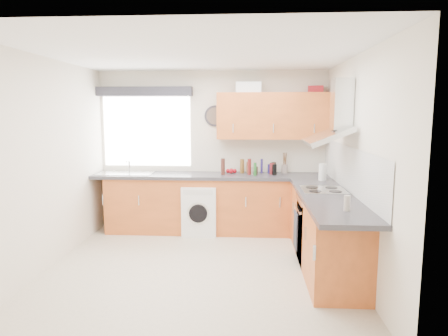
# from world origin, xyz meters

# --- Properties ---
(ground_plane) EXTENTS (3.60, 3.60, 0.00)m
(ground_plane) POSITION_xyz_m (0.00, 0.00, 0.00)
(ground_plane) COLOR beige
(ceiling) EXTENTS (3.60, 3.60, 0.02)m
(ceiling) POSITION_xyz_m (0.00, 0.00, 2.50)
(ceiling) COLOR white
(ceiling) RESTS_ON wall_back
(wall_back) EXTENTS (3.60, 0.02, 2.50)m
(wall_back) POSITION_xyz_m (0.00, 1.80, 1.25)
(wall_back) COLOR silver
(wall_back) RESTS_ON ground_plane
(wall_front) EXTENTS (3.60, 0.02, 2.50)m
(wall_front) POSITION_xyz_m (0.00, -1.80, 1.25)
(wall_front) COLOR silver
(wall_front) RESTS_ON ground_plane
(wall_left) EXTENTS (0.02, 3.60, 2.50)m
(wall_left) POSITION_xyz_m (-1.80, 0.00, 1.25)
(wall_left) COLOR silver
(wall_left) RESTS_ON ground_plane
(wall_right) EXTENTS (0.02, 3.60, 2.50)m
(wall_right) POSITION_xyz_m (1.80, 0.00, 1.25)
(wall_right) COLOR silver
(wall_right) RESTS_ON ground_plane
(window) EXTENTS (1.40, 0.02, 1.10)m
(window) POSITION_xyz_m (-1.05, 1.79, 1.55)
(window) COLOR white
(window) RESTS_ON wall_back
(window_blind) EXTENTS (1.50, 0.18, 0.14)m
(window_blind) POSITION_xyz_m (-1.05, 1.70, 2.18)
(window_blind) COLOR #292831
(window_blind) RESTS_ON wall_back
(splashback) EXTENTS (0.01, 3.00, 0.54)m
(splashback) POSITION_xyz_m (1.79, 0.30, 1.18)
(splashback) COLOR white
(splashback) RESTS_ON wall_right
(base_cab_back) EXTENTS (3.00, 0.58, 0.86)m
(base_cab_back) POSITION_xyz_m (-0.10, 1.51, 0.43)
(base_cab_back) COLOR #AC5121
(base_cab_back) RESTS_ON ground_plane
(base_cab_corner) EXTENTS (0.60, 0.60, 0.86)m
(base_cab_corner) POSITION_xyz_m (1.50, 1.50, 0.43)
(base_cab_corner) COLOR #AC5121
(base_cab_corner) RESTS_ON ground_plane
(base_cab_right) EXTENTS (0.58, 2.10, 0.86)m
(base_cab_right) POSITION_xyz_m (1.51, 0.15, 0.43)
(base_cab_right) COLOR #AC5121
(base_cab_right) RESTS_ON ground_plane
(worktop_back) EXTENTS (3.60, 0.62, 0.05)m
(worktop_back) POSITION_xyz_m (0.00, 1.50, 0.89)
(worktop_back) COLOR #2C2B31
(worktop_back) RESTS_ON base_cab_back
(worktop_right) EXTENTS (0.62, 2.42, 0.05)m
(worktop_right) POSITION_xyz_m (1.50, 0.00, 0.89)
(worktop_right) COLOR #2C2B31
(worktop_right) RESTS_ON base_cab_right
(sink) EXTENTS (0.84, 0.46, 0.10)m
(sink) POSITION_xyz_m (-1.33, 1.50, 0.95)
(sink) COLOR silver
(sink) RESTS_ON worktop_back
(oven) EXTENTS (0.56, 0.58, 0.85)m
(oven) POSITION_xyz_m (1.50, 0.30, 0.42)
(oven) COLOR black
(oven) RESTS_ON ground_plane
(hob_plate) EXTENTS (0.52, 0.52, 0.01)m
(hob_plate) POSITION_xyz_m (1.50, 0.30, 0.92)
(hob_plate) COLOR silver
(hob_plate) RESTS_ON worktop_right
(extractor_hood) EXTENTS (0.52, 0.78, 0.66)m
(extractor_hood) POSITION_xyz_m (1.60, 0.30, 1.77)
(extractor_hood) COLOR silver
(extractor_hood) RESTS_ON wall_right
(upper_cabinets) EXTENTS (1.70, 0.35, 0.70)m
(upper_cabinets) POSITION_xyz_m (0.95, 1.62, 1.80)
(upper_cabinets) COLOR #AC5121
(upper_cabinets) RESTS_ON wall_back
(washing_machine) EXTENTS (0.52, 0.50, 0.75)m
(washing_machine) POSITION_xyz_m (-0.15, 1.40, 0.38)
(washing_machine) COLOR white
(washing_machine) RESTS_ON ground_plane
(wall_clock) EXTENTS (0.33, 0.04, 0.33)m
(wall_clock) POSITION_xyz_m (0.05, 1.76, 1.80)
(wall_clock) COLOR #292831
(wall_clock) RESTS_ON wall_back
(casserole) EXTENTS (0.38, 0.27, 0.16)m
(casserole) POSITION_xyz_m (0.58, 1.64, 2.23)
(casserole) COLOR white
(casserole) RESTS_ON upper_cabinets
(storage_box) EXTENTS (0.26, 0.23, 0.10)m
(storage_box) POSITION_xyz_m (1.60, 1.72, 2.20)
(storage_box) COLOR maroon
(storage_box) RESTS_ON upper_cabinets
(utensil_pot) EXTENTS (0.11, 0.11, 0.13)m
(utensil_pot) POSITION_xyz_m (1.15, 1.70, 0.98)
(utensil_pot) COLOR gray
(utensil_pot) RESTS_ON worktop_back
(kitchen_roll) EXTENTS (0.13, 0.13, 0.23)m
(kitchen_roll) POSITION_xyz_m (1.62, 1.05, 1.03)
(kitchen_roll) COLOR white
(kitchen_roll) RESTS_ON worktop_right
(tomato_cluster) EXTENTS (0.16, 0.16, 0.07)m
(tomato_cluster) POSITION_xyz_m (0.31, 1.65, 0.94)
(tomato_cluster) COLOR #A00813
(tomato_cluster) RESTS_ON worktop_back
(jar_0) EXTENTS (0.07, 0.07, 0.16)m
(jar_0) POSITION_xyz_m (0.98, 1.48, 0.99)
(jar_0) COLOR black
(jar_0) RESTS_ON worktop_back
(jar_1) EXTENTS (0.05, 0.05, 0.25)m
(jar_1) POSITION_xyz_m (0.60, 1.48, 1.03)
(jar_1) COLOR #5A1412
(jar_1) RESTS_ON worktop_back
(jar_2) EXTENTS (0.08, 0.08, 0.18)m
(jar_2) POSITION_xyz_m (0.95, 1.56, 1.00)
(jar_2) COLOR maroon
(jar_2) RESTS_ON worktop_back
(jar_3) EXTENTS (0.06, 0.06, 0.18)m
(jar_3) POSITION_xyz_m (0.58, 1.69, 1.00)
(jar_3) COLOR brown
(jar_3) RESTS_ON worktop_back
(jar_4) EXTENTS (0.06, 0.06, 0.12)m
(jar_4) POSITION_xyz_m (0.70, 1.52, 0.97)
(jar_4) COLOR #382B1F
(jar_4) RESTS_ON worktop_back
(jar_5) EXTENTS (0.06, 0.06, 0.25)m
(jar_5) POSITION_xyz_m (0.19, 1.46, 1.03)
(jar_5) COLOR #411E17
(jar_5) RESTS_ON worktop_back
(jar_6) EXTENTS (0.04, 0.04, 0.22)m
(jar_6) POSITION_xyz_m (0.79, 1.66, 1.02)
(jar_6) COLOR navy
(jar_6) RESTS_ON worktop_back
(jar_7) EXTENTS (0.05, 0.05, 0.20)m
(jar_7) POSITION_xyz_m (0.68, 1.39, 1.01)
(jar_7) COLOR #1E561E
(jar_7) RESTS_ON worktop_back
(jar_8) EXTENTS (0.04, 0.04, 0.11)m
(jar_8) POSITION_xyz_m (0.63, 1.51, 0.97)
(jar_8) COLOR #A29A8A
(jar_8) RESTS_ON worktop_back
(jar_9) EXTENTS (0.06, 0.06, 0.22)m
(jar_9) POSITION_xyz_m (0.48, 1.64, 1.02)
(jar_9) COLOR brown
(jar_9) RESTS_ON worktop_back
(jar_10) EXTENTS (0.05, 0.05, 0.14)m
(jar_10) POSITION_xyz_m (0.91, 1.68, 0.98)
(jar_10) COLOR navy
(jar_10) RESTS_ON worktop_back
(jar_11) EXTENTS (0.07, 0.07, 0.19)m
(jar_11) POSITION_xyz_m (0.97, 1.56, 1.00)
(jar_11) COLOR #31231B
(jar_11) RESTS_ON worktop_back
(bottle_0) EXTENTS (0.06, 0.06, 0.15)m
(bottle_0) POSITION_xyz_m (1.54, -0.71, 0.99)
(bottle_0) COLOR #AA9D91
(bottle_0) RESTS_ON worktop_right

